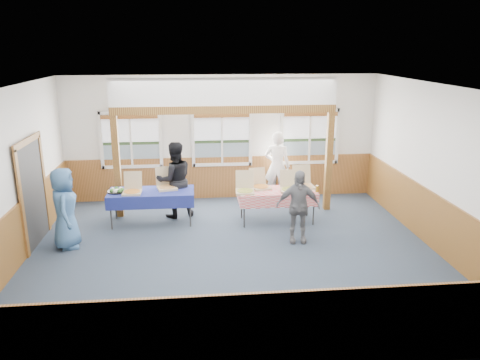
# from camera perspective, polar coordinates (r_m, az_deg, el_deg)

# --- Properties ---
(floor) EXTENTS (8.00, 8.00, 0.00)m
(floor) POSITION_cam_1_polar(r_m,az_deg,el_deg) (9.26, -0.78, -8.84)
(floor) COLOR #2A3844
(floor) RESTS_ON ground
(ceiling) EXTENTS (8.00, 8.00, 0.00)m
(ceiling) POSITION_cam_1_polar(r_m,az_deg,el_deg) (8.42, -0.87, 11.31)
(ceiling) COLOR white
(ceiling) RESTS_ON wall_back
(wall_back) EXTENTS (8.00, 0.00, 8.00)m
(wall_back) POSITION_cam_1_polar(r_m,az_deg,el_deg) (12.10, -2.23, 5.15)
(wall_back) COLOR silver
(wall_back) RESTS_ON floor
(wall_front) EXTENTS (8.00, 0.00, 8.00)m
(wall_front) POSITION_cam_1_polar(r_m,az_deg,el_deg) (5.43, 2.35, -9.11)
(wall_front) COLOR silver
(wall_front) RESTS_ON floor
(wall_left) EXTENTS (0.00, 8.00, 8.00)m
(wall_left) POSITION_cam_1_polar(r_m,az_deg,el_deg) (9.28, -26.26, 0.02)
(wall_left) COLOR silver
(wall_left) RESTS_ON floor
(wall_right) EXTENTS (0.00, 8.00, 8.00)m
(wall_right) POSITION_cam_1_polar(r_m,az_deg,el_deg) (9.86, 23.02, 1.30)
(wall_right) COLOR silver
(wall_right) RESTS_ON floor
(wainscot_back) EXTENTS (7.98, 0.05, 1.10)m
(wainscot_back) POSITION_cam_1_polar(r_m,az_deg,el_deg) (12.32, -2.17, 0.33)
(wainscot_back) COLOR brown
(wainscot_back) RESTS_ON floor
(wainscot_front) EXTENTS (7.98, 0.05, 1.10)m
(wainscot_front) POSITION_cam_1_polar(r_m,az_deg,el_deg) (5.97, 2.20, -18.15)
(wainscot_front) COLOR brown
(wainscot_front) RESTS_ON floor
(wainscot_left) EXTENTS (0.05, 6.98, 1.10)m
(wainscot_left) POSITION_cam_1_polar(r_m,az_deg,el_deg) (9.59, -25.34, -6.01)
(wainscot_left) COLOR brown
(wainscot_left) RESTS_ON floor
(wainscot_right) EXTENTS (0.05, 6.98, 1.10)m
(wainscot_right) POSITION_cam_1_polar(r_m,az_deg,el_deg) (10.15, 22.24, -4.44)
(wainscot_right) COLOR brown
(wainscot_right) RESTS_ON floor
(cased_opening) EXTENTS (0.06, 1.30, 2.10)m
(cased_opening) POSITION_cam_1_polar(r_m,az_deg,el_deg) (10.22, -23.98, -1.53)
(cased_opening) COLOR #2D2D2D
(cased_opening) RESTS_ON wall_left
(window_left) EXTENTS (1.56, 0.10, 1.46)m
(window_left) POSITION_cam_1_polar(r_m,az_deg,el_deg) (12.13, -13.18, 5.14)
(window_left) COLOR white
(window_left) RESTS_ON wall_back
(window_mid) EXTENTS (1.56, 0.10, 1.46)m
(window_mid) POSITION_cam_1_polar(r_m,az_deg,el_deg) (12.04, -2.22, 5.48)
(window_mid) COLOR white
(window_mid) RESTS_ON wall_back
(window_right) EXTENTS (1.56, 0.10, 1.46)m
(window_right) POSITION_cam_1_polar(r_m,az_deg,el_deg) (12.39, 8.50, 5.62)
(window_right) COLOR white
(window_right) RESTS_ON wall_back
(post_left) EXTENTS (0.15, 0.15, 2.40)m
(post_left) POSITION_cam_1_polar(r_m,az_deg,el_deg) (11.14, -14.77, 1.54)
(post_left) COLOR #542D12
(post_left) RESTS_ON floor
(post_right) EXTENTS (0.15, 0.15, 2.40)m
(post_right) POSITION_cam_1_polar(r_m,az_deg,el_deg) (11.45, 10.76, 2.19)
(post_right) COLOR #542D12
(post_right) RESTS_ON floor
(cross_beam) EXTENTS (5.15, 0.18, 0.18)m
(cross_beam) POSITION_cam_1_polar(r_m,az_deg,el_deg) (10.77, -1.89, 8.58)
(cross_beam) COLOR #542D12
(cross_beam) RESTS_ON post_left
(table_left) EXTENTS (2.07, 1.43, 0.76)m
(table_left) POSITION_cam_1_polar(r_m,az_deg,el_deg) (10.68, -10.77, -1.61)
(table_left) COLOR #2D2D2D
(table_left) RESTS_ON floor
(table_right) EXTENTS (1.83, 1.01, 0.76)m
(table_right) POSITION_cam_1_polar(r_m,az_deg,el_deg) (10.60, 4.56, -1.53)
(table_right) COLOR #2D2D2D
(table_right) RESTS_ON floor
(pizza_box_a) EXTENTS (0.40, 0.49, 0.43)m
(pizza_box_a) POSITION_cam_1_polar(r_m,az_deg,el_deg) (10.59, -13.00, -1.21)
(pizza_box_a) COLOR tan
(pizza_box_a) RESTS_ON table_left
(pizza_box_b) EXTENTS (0.52, 0.59, 0.46)m
(pizza_box_b) POSITION_cam_1_polar(r_m,az_deg,el_deg) (10.78, -8.93, -0.67)
(pizza_box_b) COLOR tan
(pizza_box_b) RESTS_ON table_left
(pizza_box_c) EXTENTS (0.44, 0.52, 0.44)m
(pizza_box_c) POSITION_cam_1_polar(r_m,az_deg,el_deg) (10.37, 0.60, -1.15)
(pizza_box_c) COLOR tan
(pizza_box_c) RESTS_ON table_right
(pizza_box_d) EXTENTS (0.49, 0.56, 0.43)m
(pizza_box_d) POSITION_cam_1_polar(r_m,az_deg,el_deg) (10.69, 2.50, -0.64)
(pizza_box_d) COLOR tan
(pizza_box_d) RESTS_ON table_right
(pizza_box_e) EXTENTS (0.45, 0.52, 0.43)m
(pizza_box_e) POSITION_cam_1_polar(r_m,az_deg,el_deg) (10.54, 6.01, -0.96)
(pizza_box_e) COLOR tan
(pizza_box_e) RESTS_ON table_right
(pizza_box_f) EXTENTS (0.47, 0.56, 0.47)m
(pizza_box_f) POSITION_cam_1_polar(r_m,az_deg,el_deg) (10.83, 7.81, -0.53)
(pizza_box_f) COLOR tan
(pizza_box_f) RESTS_ON table_right
(veggie_tray) EXTENTS (0.42, 0.42, 0.09)m
(veggie_tray) POSITION_cam_1_polar(r_m,az_deg,el_deg) (10.76, -14.78, -1.26)
(veggie_tray) COLOR black
(veggie_tray) RESTS_ON table_left
(drink_glass) EXTENTS (0.07, 0.07, 0.15)m
(drink_glass) POSITION_cam_1_polar(r_m,az_deg,el_deg) (10.51, 9.38, -1.08)
(drink_glass) COLOR #8A6217
(drink_glass) RESTS_ON table_right
(woman_white) EXTENTS (0.76, 0.60, 1.82)m
(woman_white) POSITION_cam_1_polar(r_m,az_deg,el_deg) (12.03, 4.54, 1.67)
(woman_white) COLOR white
(woman_white) RESTS_ON floor
(woman_black) EXTENTS (1.02, 0.89, 1.79)m
(woman_black) POSITION_cam_1_polar(r_m,az_deg,el_deg) (10.96, -7.95, 0.02)
(woman_black) COLOR black
(woman_black) RESTS_ON floor
(man_blue) EXTENTS (0.65, 0.88, 1.64)m
(man_blue) POSITION_cam_1_polar(r_m,az_deg,el_deg) (9.83, -20.60, -3.25)
(man_blue) COLOR #3D6899
(man_blue) RESTS_ON floor
(person_grey) EXTENTS (0.92, 0.46, 1.52)m
(person_grey) POSITION_cam_1_polar(r_m,az_deg,el_deg) (9.56, 7.07, -3.23)
(person_grey) COLOR slate
(person_grey) RESTS_ON floor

